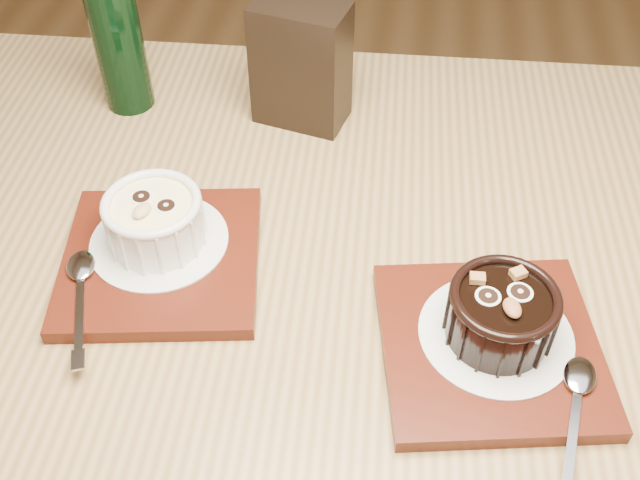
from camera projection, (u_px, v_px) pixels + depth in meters
The scene contains 11 objects.
table at pixel (318, 345), 0.75m from camera, with size 1.23×0.85×0.75m.
tray_left at pixel (161, 260), 0.70m from camera, with size 0.18×0.18×0.01m, color #4E180D.
doily_left at pixel (159, 241), 0.70m from camera, with size 0.13×0.13×0.00m, color silver.
ramekin_white at pixel (154, 219), 0.68m from camera, with size 0.09×0.09×0.05m.
spoon_left at pixel (80, 294), 0.65m from camera, with size 0.03×0.13×0.01m, color silver, non-canonical shape.
tray_right at pixel (490, 347), 0.63m from camera, with size 0.18×0.18×0.01m, color #4E180D.
doily_right at pixel (496, 334), 0.63m from camera, with size 0.13×0.13×0.00m, color silver.
ramekin_dark at pixel (502, 312), 0.61m from camera, with size 0.09×0.09×0.05m.
spoon_right at pixel (576, 412), 0.57m from camera, with size 0.03×0.13×0.01m, color silver, non-canonical shape.
condiment_stand at pixel (301, 64), 0.82m from camera, with size 0.10×0.06×0.14m, color black.
green_bottle at pixel (119, 43), 0.83m from camera, with size 0.05×0.05×0.21m.
Camera 1 is at (-0.18, -0.40, 1.27)m, focal length 42.00 mm.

